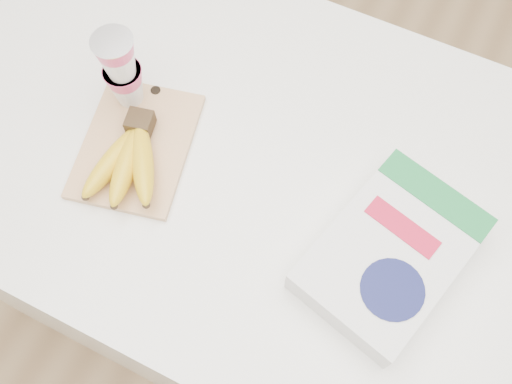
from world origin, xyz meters
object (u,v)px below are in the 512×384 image
(yogurt_stack, at_px, (121,69))
(cutting_board, at_px, (137,146))
(bananas, at_px, (128,160))
(cereal_box, at_px, (390,254))
(table, at_px, (241,235))

(yogurt_stack, bearing_deg, cutting_board, -54.17)
(cutting_board, xyz_separation_m, bananas, (0.02, -0.04, 0.03))
(cereal_box, bearing_deg, yogurt_stack, -173.77)
(yogurt_stack, bearing_deg, table, -1.61)
(table, distance_m, cutting_board, 0.52)
(table, xyz_separation_m, yogurt_stack, (-0.23, 0.01, 0.58))
(bananas, xyz_separation_m, cereal_box, (0.49, 0.04, -0.01))
(cutting_board, relative_size, bananas, 1.30)
(cutting_board, distance_m, cereal_box, 0.51)
(table, height_order, yogurt_stack, yogurt_stack)
(cutting_board, height_order, cereal_box, cereal_box)
(table, bearing_deg, bananas, -141.71)
(table, relative_size, bananas, 6.04)
(cutting_board, bearing_deg, bananas, -82.43)
(yogurt_stack, relative_size, cereal_box, 0.50)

